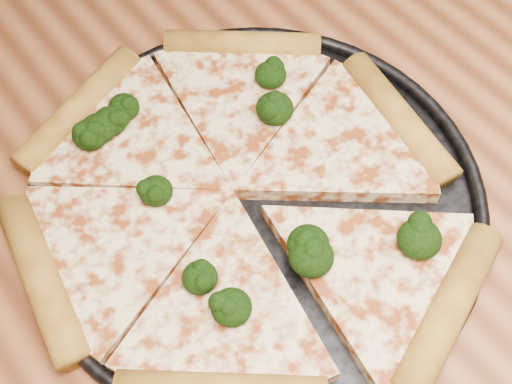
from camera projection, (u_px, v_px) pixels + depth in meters
dining_table at (307, 315)px, 0.62m from camera, size 1.20×0.90×0.75m
pizza_pan at (256, 197)px, 0.57m from camera, size 0.39×0.39×0.02m
pizza at (238, 194)px, 0.56m from camera, size 0.38×0.42×0.03m
broccoli_florets at (232, 183)px, 0.55m from camera, size 0.20×0.29×0.03m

